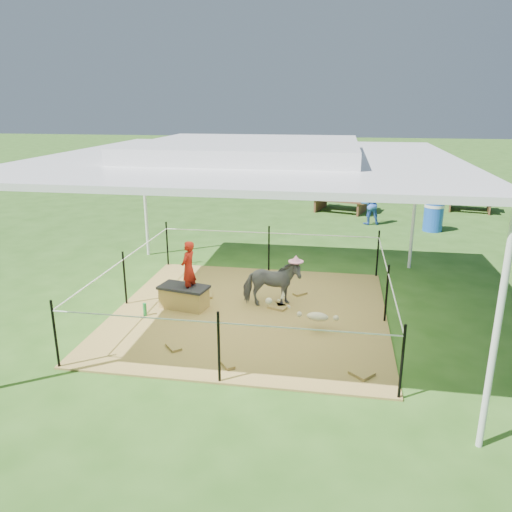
% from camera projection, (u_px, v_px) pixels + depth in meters
% --- Properties ---
extents(ground, '(90.00, 90.00, 0.00)m').
position_uv_depth(ground, '(250.00, 313.00, 8.58)').
color(ground, '#2D5919').
rests_on(ground, ground).
extents(hay_patch, '(4.60, 4.60, 0.03)m').
position_uv_depth(hay_patch, '(250.00, 312.00, 8.58)').
color(hay_patch, brown).
rests_on(hay_patch, ground).
extents(canopy_tent, '(6.30, 6.30, 2.90)m').
position_uv_depth(canopy_tent, '(250.00, 155.00, 7.78)').
color(canopy_tent, silver).
rests_on(canopy_tent, ground).
extents(rope_fence, '(4.54, 4.54, 1.00)m').
position_uv_depth(rope_fence, '(250.00, 278.00, 8.39)').
color(rope_fence, black).
rests_on(rope_fence, ground).
extents(straw_bale, '(0.86, 0.55, 0.35)m').
position_uv_depth(straw_bale, '(184.00, 298.00, 8.71)').
color(straw_bale, '#A8873D').
rests_on(straw_bale, hay_patch).
extents(dark_cloth, '(0.92, 0.60, 0.04)m').
position_uv_depth(dark_cloth, '(184.00, 287.00, 8.65)').
color(dark_cloth, black).
rests_on(dark_cloth, straw_bale).
extents(woman, '(0.29, 0.39, 0.95)m').
position_uv_depth(woman, '(188.00, 263.00, 8.50)').
color(woman, '#A51A10').
rests_on(woman, straw_bale).
extents(green_bottle, '(0.07, 0.07, 0.22)m').
position_uv_depth(green_bottle, '(145.00, 309.00, 8.39)').
color(green_bottle, '#1C7F36').
rests_on(green_bottle, hay_patch).
extents(pony, '(1.06, 0.64, 0.84)m').
position_uv_depth(pony, '(272.00, 284.00, 8.70)').
color(pony, '#4B4A4F').
rests_on(pony, hay_patch).
extents(pink_hat, '(0.26, 0.26, 0.12)m').
position_uv_depth(pink_hat, '(272.00, 258.00, 8.55)').
color(pink_hat, pink).
rests_on(pink_hat, pony).
extents(foal, '(0.98, 0.63, 0.51)m').
position_uv_depth(foal, '(318.00, 315.00, 7.82)').
color(foal, '#C7BB92').
rests_on(foal, hay_patch).
extents(trash_barrel, '(0.56, 0.56, 0.82)m').
position_uv_depth(trash_barrel, '(433.00, 216.00, 13.94)').
color(trash_barrel, blue).
rests_on(trash_barrel, ground).
extents(picnic_table_near, '(2.11, 1.76, 0.76)m').
position_uv_depth(picnic_table_near, '(341.00, 200.00, 16.50)').
color(picnic_table_near, brown).
rests_on(picnic_table_near, ground).
extents(picnic_table_far, '(1.73, 1.40, 0.64)m').
position_uv_depth(picnic_table_far, '(470.00, 201.00, 16.56)').
color(picnic_table_far, '#57311E').
rests_on(picnic_table_far, ground).
extents(distant_person, '(0.66, 0.56, 1.21)m').
position_uv_depth(distant_person, '(370.00, 204.00, 14.65)').
color(distant_person, blue).
rests_on(distant_person, ground).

